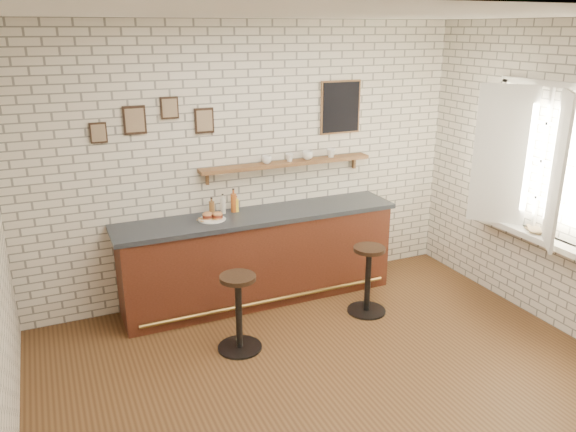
# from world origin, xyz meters

# --- Properties ---
(ground) EXTENTS (5.00, 5.00, 0.00)m
(ground) POSITION_xyz_m (0.00, 0.00, 0.00)
(ground) COLOR brown
(ground) RESTS_ON ground
(bar_counter) EXTENTS (3.10, 0.65, 1.01)m
(bar_counter) POSITION_xyz_m (-0.03, 1.70, 0.51)
(bar_counter) COLOR #532416
(bar_counter) RESTS_ON ground
(sandwich_plate) EXTENTS (0.28, 0.28, 0.01)m
(sandwich_plate) POSITION_xyz_m (-0.54, 1.71, 1.02)
(sandwich_plate) COLOR white
(sandwich_plate) RESTS_ON bar_counter
(ciabatta_sandwich) EXTENTS (0.23, 0.16, 0.07)m
(ciabatta_sandwich) POSITION_xyz_m (-0.53, 1.71, 1.06)
(ciabatta_sandwich) COLOR tan
(ciabatta_sandwich) RESTS_ON sandwich_plate
(potato_chips) EXTENTS (0.26, 0.17, 0.00)m
(potato_chips) POSITION_xyz_m (-0.56, 1.71, 1.02)
(potato_chips) COLOR #BF8C43
(potato_chips) RESTS_ON sandwich_plate
(bitters_bottle_brown) EXTENTS (0.06, 0.06, 0.19)m
(bitters_bottle_brown) POSITION_xyz_m (-0.49, 1.87, 1.09)
(bitters_bottle_brown) COLOR brown
(bitters_bottle_brown) RESTS_ON bar_counter
(bitters_bottle_white) EXTENTS (0.06, 0.06, 0.21)m
(bitters_bottle_white) POSITION_xyz_m (-0.37, 1.87, 1.10)
(bitters_bottle_white) COLOR silver
(bitters_bottle_white) RESTS_ON bar_counter
(bitters_bottle_amber) EXTENTS (0.06, 0.06, 0.26)m
(bitters_bottle_amber) POSITION_xyz_m (-0.25, 1.87, 1.12)
(bitters_bottle_amber) COLOR #AD501B
(bitters_bottle_amber) RESTS_ON bar_counter
(condiment_bottle_yellow) EXTENTS (0.06, 0.06, 0.18)m
(condiment_bottle_yellow) POSITION_xyz_m (-0.22, 1.87, 1.08)
(condiment_bottle_yellow) COLOR yellow
(condiment_bottle_yellow) RESTS_ON bar_counter
(bar_stool_left) EXTENTS (0.43, 0.43, 0.76)m
(bar_stool_left) POSITION_xyz_m (-0.58, 0.80, 0.41)
(bar_stool_left) COLOR black
(bar_stool_left) RESTS_ON ground
(bar_stool_right) EXTENTS (0.41, 0.41, 0.75)m
(bar_stool_right) POSITION_xyz_m (0.91, 0.94, 0.40)
(bar_stool_right) COLOR black
(bar_stool_right) RESTS_ON ground
(wall_shelf) EXTENTS (2.00, 0.18, 0.18)m
(wall_shelf) POSITION_xyz_m (0.40, 1.90, 1.48)
(wall_shelf) COLOR brown
(wall_shelf) RESTS_ON ground
(shelf_cup_a) EXTENTS (0.15, 0.15, 0.09)m
(shelf_cup_a) POSITION_xyz_m (0.16, 1.90, 1.54)
(shelf_cup_a) COLOR white
(shelf_cup_a) RESTS_ON wall_shelf
(shelf_cup_b) EXTENTS (0.13, 0.13, 0.09)m
(shelf_cup_b) POSITION_xyz_m (0.43, 1.90, 1.54)
(shelf_cup_b) COLOR white
(shelf_cup_b) RESTS_ON wall_shelf
(shelf_cup_c) EXTENTS (0.15, 0.15, 0.10)m
(shelf_cup_c) POSITION_xyz_m (0.65, 1.90, 1.55)
(shelf_cup_c) COLOR white
(shelf_cup_c) RESTS_ON wall_shelf
(shelf_cup_d) EXTENTS (0.12, 0.12, 0.10)m
(shelf_cup_d) POSITION_xyz_m (0.95, 1.90, 1.55)
(shelf_cup_d) COLOR white
(shelf_cup_d) RESTS_ON wall_shelf
(back_wall_decor) EXTENTS (2.96, 0.02, 0.56)m
(back_wall_decor) POSITION_xyz_m (0.23, 1.98, 2.05)
(back_wall_decor) COLOR black
(back_wall_decor) RESTS_ON ground
(window_sill) EXTENTS (0.20, 1.35, 0.06)m
(window_sill) POSITION_xyz_m (2.40, 0.30, 0.90)
(window_sill) COLOR white
(window_sill) RESTS_ON ground
(casement_window) EXTENTS (0.40, 1.30, 1.56)m
(casement_window) POSITION_xyz_m (2.36, 0.30, 1.65)
(casement_window) COLOR white
(casement_window) RESTS_ON ground
(book_lower) EXTENTS (0.19, 0.23, 0.02)m
(book_lower) POSITION_xyz_m (2.38, 0.24, 0.94)
(book_lower) COLOR tan
(book_lower) RESTS_ON window_sill
(book_upper) EXTENTS (0.28, 0.29, 0.02)m
(book_upper) POSITION_xyz_m (2.38, 0.28, 0.96)
(book_upper) COLOR tan
(book_upper) RESTS_ON book_lower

